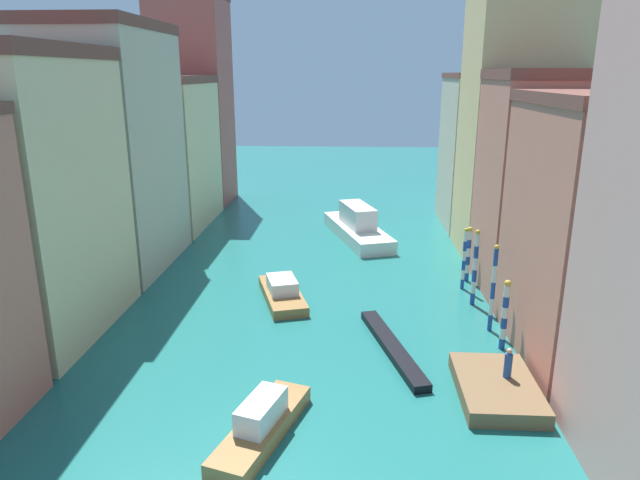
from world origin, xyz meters
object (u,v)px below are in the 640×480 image
at_px(mooring_pole_0, 505,314).
at_px(mooring_pole_4, 468,254).
at_px(person_on_dock, 508,364).
at_px(motorboat_1, 262,424).
at_px(mooring_pole_1, 493,288).
at_px(mooring_pole_2, 475,267).
at_px(gondola_black, 392,347).
at_px(motorboat_0, 282,292).
at_px(vaporetto_white, 357,227).
at_px(mooring_pole_3, 464,258).
at_px(waterfront_dock, 496,388).

height_order(mooring_pole_0, mooring_pole_4, mooring_pole_4).
xyz_separation_m(person_on_dock, motorboat_1, (-10.70, -4.08, -0.80)).
relative_size(mooring_pole_0, motorboat_1, 0.60).
height_order(person_on_dock, mooring_pole_1, mooring_pole_1).
bearing_deg(mooring_pole_2, motorboat_1, -127.85).
distance_m(gondola_black, motorboat_0, 9.45).
xyz_separation_m(person_on_dock, vaporetto_white, (-6.78, 25.11, -0.35)).
height_order(person_on_dock, motorboat_1, person_on_dock).
bearing_deg(gondola_black, mooring_pole_0, 5.97).
relative_size(person_on_dock, mooring_pole_1, 0.28).
height_order(mooring_pole_0, mooring_pole_2, mooring_pole_2).
bearing_deg(vaporetto_white, mooring_pole_1, -68.03).
distance_m(mooring_pole_4, motorboat_1, 22.05).
xyz_separation_m(motorboat_0, motorboat_1, (0.97, -14.44, 0.06)).
relative_size(mooring_pole_0, vaporetto_white, 0.33).
relative_size(mooring_pole_2, gondola_black, 0.57).
height_order(mooring_pole_3, motorboat_0, mooring_pole_3).
relative_size(waterfront_dock, motorboat_0, 0.80).
bearing_deg(mooring_pole_2, mooring_pole_3, 92.98).
relative_size(mooring_pole_3, vaporetto_white, 0.37).
relative_size(mooring_pole_2, motorboat_1, 0.76).
distance_m(person_on_dock, motorboat_1, 11.48).
bearing_deg(vaporetto_white, mooring_pole_2, -63.85).
distance_m(waterfront_dock, mooring_pole_2, 10.96).
relative_size(mooring_pole_0, mooring_pole_2, 0.79).
distance_m(mooring_pole_1, motorboat_0, 13.14).
bearing_deg(waterfront_dock, mooring_pole_4, 84.52).
bearing_deg(vaporetto_white, motorboat_0, -108.38).
bearing_deg(person_on_dock, waterfront_dock, -143.90).
distance_m(mooring_pole_3, gondola_black, 11.00).
bearing_deg(mooring_pole_3, mooring_pole_1, -86.68).
relative_size(person_on_dock, mooring_pole_0, 0.37).
height_order(mooring_pole_1, motorboat_1, mooring_pole_1).
xyz_separation_m(mooring_pole_0, mooring_pole_3, (-0.52, 8.80, 0.19)).
xyz_separation_m(vaporetto_white, motorboat_1, (-3.93, -29.18, -0.44)).
xyz_separation_m(mooring_pole_1, vaporetto_white, (-7.50, 18.58, -1.56)).
xyz_separation_m(mooring_pole_4, vaporetto_white, (-7.69, 10.49, -0.99)).
bearing_deg(mooring_pole_1, mooring_pole_3, 93.32).
distance_m(waterfront_dock, mooring_pole_4, 15.16).
xyz_separation_m(waterfront_dock, gondola_black, (-4.47, 4.06, -0.15)).
xyz_separation_m(waterfront_dock, mooring_pole_2, (1.01, 10.70, 2.15)).
relative_size(gondola_black, motorboat_0, 1.28).
height_order(person_on_dock, gondola_black, person_on_dock).
relative_size(mooring_pole_0, mooring_pole_3, 0.91).
bearing_deg(gondola_black, mooring_pole_2, 50.46).
bearing_deg(mooring_pole_0, motorboat_0, 154.16).
relative_size(mooring_pole_1, motorboat_0, 0.76).
relative_size(waterfront_dock, mooring_pole_2, 1.08).
bearing_deg(motorboat_0, person_on_dock, -41.59).
distance_m(person_on_dock, mooring_pole_4, 14.66).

